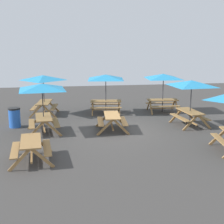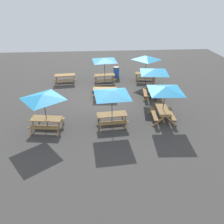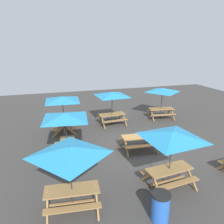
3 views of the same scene
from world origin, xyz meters
The scene contains 9 objects.
ground_plane centered at (0.00, 0.00, 0.00)m, with size 31.34×31.34×0.00m, color #3D3A38.
picnic_table_0 centered at (3.56, -3.41, 1.99)m, with size 2.82×2.82×2.34m.
picnic_table_1 centered at (0.29, -3.78, 1.99)m, with size 2.82×2.82×2.34m.
picnic_table_2 centered at (0.04, 0.23, 0.56)m, with size 1.90×1.66×0.81m.
picnic_table_3 centered at (0.18, 3.42, 1.99)m, with size 2.81×2.81×2.34m.
picnic_table_4 centered at (3.91, 3.59, 1.99)m, with size 2.20×2.20×2.34m.
picnic_table_6 centered at (3.71, 0.02, 1.99)m, with size 2.80×2.80×2.34m.
picnic_table_7 centered at (-3.61, -4.00, 1.99)m, with size 2.27×2.27×2.34m.
trash_bin_blue centered at (1.36, 4.90, 0.49)m, with size 0.59×0.59×0.98m.
Camera 3 is at (4.43, 9.81, 5.32)m, focal length 35.00 mm.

